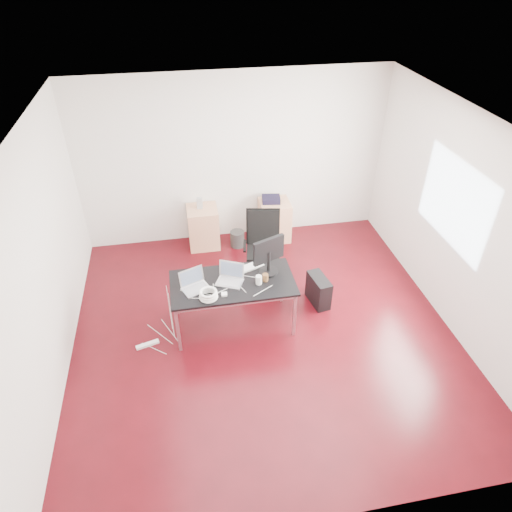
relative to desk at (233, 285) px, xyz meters
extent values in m
plane|color=#3A060C|center=(0.37, -0.20, -0.68)|extent=(5.00, 5.00, 0.00)
plane|color=silver|center=(0.37, -0.20, 2.12)|extent=(5.00, 5.00, 0.00)
plane|color=silver|center=(0.37, 2.30, 0.72)|extent=(5.00, 0.00, 5.00)
plane|color=silver|center=(0.37, -2.70, 0.72)|extent=(5.00, 0.00, 5.00)
plane|color=silver|center=(-2.13, -0.20, 0.72)|extent=(0.00, 5.00, 5.00)
plane|color=silver|center=(2.87, -0.20, 0.72)|extent=(0.00, 5.00, 5.00)
plane|color=white|center=(2.86, 0.00, 0.92)|extent=(0.00, 1.50, 1.50)
cube|color=black|center=(0.00, 0.00, 0.04)|extent=(1.60, 0.80, 0.03)
cube|color=silver|center=(-0.75, -0.35, -0.33)|extent=(0.04, 0.04, 0.70)
cube|color=silver|center=(-0.75, 0.35, -0.33)|extent=(0.04, 0.04, 0.70)
cube|color=silver|center=(0.75, -0.35, -0.33)|extent=(0.04, 0.04, 0.70)
cube|color=silver|center=(0.75, 0.35, -0.33)|extent=(0.04, 0.04, 0.70)
cylinder|color=black|center=(0.58, 0.90, -0.44)|extent=(0.06, 0.06, 0.47)
cube|color=black|center=(0.58, 0.90, -0.18)|extent=(0.56, 0.54, 0.06)
cube|color=black|center=(0.62, 1.12, 0.13)|extent=(0.47, 0.18, 0.55)
cube|color=tan|center=(-0.22, 2.03, -0.33)|extent=(0.50, 0.50, 0.70)
cube|color=tan|center=(1.01, 2.03, -0.33)|extent=(0.50, 0.50, 0.70)
cube|color=black|center=(1.26, 0.23, -0.46)|extent=(0.27, 0.48, 0.44)
cylinder|color=black|center=(0.33, 1.89, -0.54)|extent=(0.32, 0.32, 0.28)
cube|color=white|center=(-1.17, -0.20, -0.66)|extent=(0.31, 0.14, 0.04)
cube|color=silver|center=(-0.47, -0.06, 0.06)|extent=(0.39, 0.34, 0.01)
cube|color=silver|center=(-0.51, 0.04, 0.18)|extent=(0.32, 0.17, 0.22)
cube|color=#475166|center=(-0.51, 0.04, 0.18)|extent=(0.28, 0.15, 0.18)
cube|color=silver|center=(-0.04, -0.01, 0.06)|extent=(0.40, 0.35, 0.01)
cube|color=silver|center=(0.01, 0.10, 0.18)|extent=(0.32, 0.18, 0.22)
cube|color=#475166|center=(0.01, 0.09, 0.18)|extent=(0.28, 0.16, 0.18)
cylinder|color=black|center=(0.50, 0.13, 0.06)|extent=(0.26, 0.26, 0.02)
cylinder|color=black|center=(0.50, 0.13, 0.22)|extent=(0.05, 0.05, 0.30)
cube|color=black|center=(0.50, 0.15, 0.39)|extent=(0.43, 0.22, 0.34)
cube|color=#475166|center=(0.50, 0.18, 0.39)|extent=(0.37, 0.16, 0.29)
cube|color=white|center=(0.24, 0.25, 0.06)|extent=(0.46, 0.28, 0.02)
cylinder|color=white|center=(0.33, -0.09, 0.11)|extent=(0.10, 0.10, 0.12)
cylinder|color=brown|center=(0.42, -0.04, 0.10)|extent=(0.08, 0.08, 0.10)
torus|color=white|center=(-0.33, -0.25, 0.07)|extent=(0.24, 0.24, 0.04)
torus|color=white|center=(-0.33, -0.25, 0.11)|extent=(0.23, 0.23, 0.04)
torus|color=white|center=(-0.33, -0.25, 0.14)|extent=(0.22, 0.22, 0.04)
cube|color=white|center=(-0.14, -0.24, 0.07)|extent=(0.07, 0.07, 0.03)
cube|color=#9E9E9E|center=(-0.25, 2.07, 0.11)|extent=(0.10, 0.09, 0.18)
cube|color=black|center=(0.95, 2.07, 0.07)|extent=(0.33, 0.28, 0.09)
camera|label=1|loc=(-0.54, -4.56, 3.73)|focal=32.00mm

